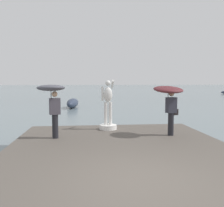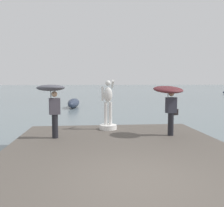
{
  "view_description": "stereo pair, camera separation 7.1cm",
  "coord_description": "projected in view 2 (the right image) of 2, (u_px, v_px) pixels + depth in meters",
  "views": [
    {
      "loc": [
        -1.04,
        -4.81,
        2.45
      ],
      "look_at": [
        0.0,
        5.39,
        1.55
      ],
      "focal_mm": 38.66,
      "sensor_mm": 36.0,
      "label": 1
    },
    {
      "loc": [
        -0.97,
        -4.82,
        2.45
      ],
      "look_at": [
        0.0,
        5.39,
        1.55
      ],
      "focal_mm": 38.66,
      "sensor_mm": 36.0,
      "label": 2
    }
  ],
  "objects": [
    {
      "name": "onlooker_right",
      "position": [
        169.0,
        96.0,
        9.22
      ],
      "size": [
        1.35,
        1.37,
        1.97
      ],
      "color": "black",
      "rests_on": "pier"
    },
    {
      "name": "boat_mid",
      "position": [
        74.0,
        103.0,
        23.5
      ],
      "size": [
        1.32,
        3.71,
        0.89
      ],
      "color": "#2D384C",
      "rests_on": "ground"
    },
    {
      "name": "statue_white_figure",
      "position": [
        108.0,
        112.0,
        10.52
      ],
      "size": [
        0.76,
        0.94,
        2.17
      ],
      "color": "white",
      "rests_on": "pier"
    },
    {
      "name": "pier",
      "position": [
        124.0,
        161.0,
        6.87
      ],
      "size": [
        7.25,
        9.64,
        0.4
      ],
      "primitive_type": "cube",
      "color": "#564F47",
      "rests_on": "ground"
    },
    {
      "name": "onlooker_left",
      "position": [
        52.0,
        96.0,
        8.77
      ],
      "size": [
        1.25,
        1.26,
        1.99
      ],
      "color": "black",
      "rests_on": "pier"
    },
    {
      "name": "ground_plane",
      "position": [
        94.0,
        96.0,
        44.75
      ],
      "size": [
        400.0,
        400.0,
        0.0
      ],
      "primitive_type": "plane",
      "color": "slate"
    }
  ]
}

